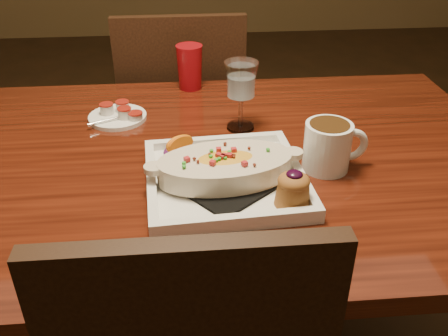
{
  "coord_description": "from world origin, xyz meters",
  "views": [
    {
      "loc": [
        0.0,
        -0.96,
        1.31
      ],
      "look_at": [
        0.08,
        -0.09,
        0.77
      ],
      "focal_mm": 40.0,
      "sensor_mm": 36.0,
      "label": 1
    }
  ],
  "objects": [
    {
      "name": "saucer",
      "position": [
        -0.17,
        0.21,
        0.76
      ],
      "size": [
        0.15,
        0.15,
        0.1
      ],
      "color": "white",
      "rests_on": "table"
    },
    {
      "name": "table",
      "position": [
        0.0,
        0.0,
        0.65
      ],
      "size": [
        1.5,
        0.9,
        0.75
      ],
      "color": "#601E0D",
      "rests_on": "floor"
    },
    {
      "name": "coffee_mug",
      "position": [
        0.3,
        -0.07,
        0.81
      ],
      "size": [
        0.14,
        0.1,
        0.1
      ],
      "rotation": [
        0.0,
        0.0,
        0.07
      ],
      "color": "white",
      "rests_on": "table"
    },
    {
      "name": "chair_far",
      "position": [
        -0.0,
        0.63,
        0.51
      ],
      "size": [
        0.42,
        0.42,
        0.93
      ],
      "rotation": [
        0.0,
        0.0,
        3.14
      ],
      "color": "black",
      "rests_on": "floor"
    },
    {
      "name": "plate",
      "position": [
        0.09,
        -0.12,
        0.78
      ],
      "size": [
        0.33,
        0.33,
        0.08
      ],
      "rotation": [
        0.0,
        0.0,
        0.06
      ],
      "color": "white",
      "rests_on": "table"
    },
    {
      "name": "red_tumbler",
      "position": [
        0.03,
        0.4,
        0.81
      ],
      "size": [
        0.08,
        0.08,
        0.13
      ],
      "primitive_type": "cone",
      "color": "#9F0B13",
      "rests_on": "table"
    },
    {
      "name": "creamer_loose",
      "position": [
        -0.12,
        0.18,
        0.76
      ],
      "size": [
        0.04,
        0.04,
        0.03
      ],
      "color": "silver",
      "rests_on": "table"
    },
    {
      "name": "goblet",
      "position": [
        0.14,
        0.13,
        0.87
      ],
      "size": [
        0.08,
        0.08,
        0.17
      ],
      "color": "silver",
      "rests_on": "table"
    }
  ]
}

